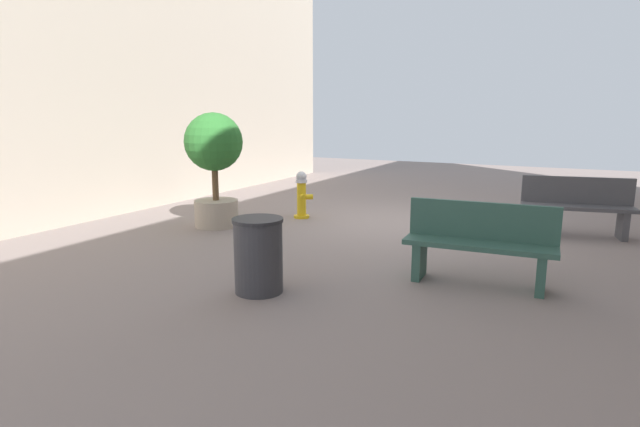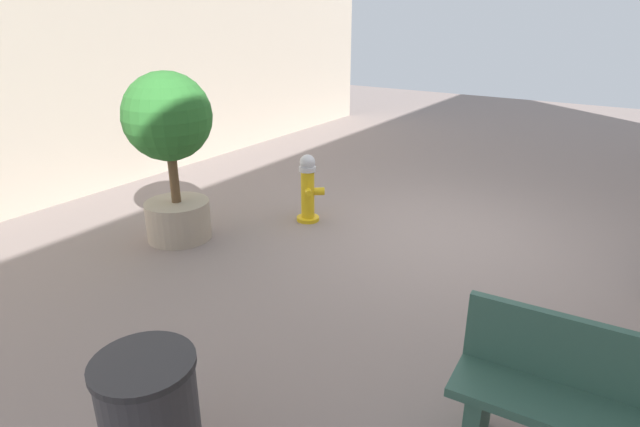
% 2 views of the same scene
% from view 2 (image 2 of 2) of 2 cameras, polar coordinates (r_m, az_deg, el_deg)
% --- Properties ---
extents(ground_plane, '(23.40, 23.40, 0.00)m').
position_cam_2_polar(ground_plane, '(6.43, 13.95, -2.71)').
color(ground_plane, gray).
extents(fire_hydrant, '(0.36, 0.36, 0.89)m').
position_cam_2_polar(fire_hydrant, '(6.63, -1.33, 2.84)').
color(fire_hydrant, gold).
rests_on(fire_hydrant, ground_plane).
extents(bench_far, '(1.72, 0.54, 0.95)m').
position_cam_2_polar(bench_far, '(3.44, 29.53, -18.66)').
color(bench_far, '#33594C').
rests_on(bench_far, ground_plane).
extents(planter_tree, '(1.00, 1.00, 1.98)m').
position_cam_2_polar(planter_tree, '(6.12, -16.37, 7.87)').
color(planter_tree, tan).
rests_on(planter_tree, ground_plane).
extents(trash_bin, '(0.56, 0.56, 0.84)m').
position_cam_2_polar(trash_bin, '(3.23, -18.24, -21.25)').
color(trash_bin, '#38383D').
rests_on(trash_bin, ground_plane).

